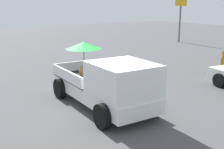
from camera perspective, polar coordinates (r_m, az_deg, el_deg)
ground_plane at (r=10.84m, az=-2.02°, el=-6.31°), size 80.00×80.00×0.00m
pickup_truck_main at (r=10.20m, az=-0.97°, el=-1.77°), size 5.10×2.37×2.30m
motel_sign at (r=29.62m, az=13.57°, el=12.47°), size 1.40×0.16×4.47m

